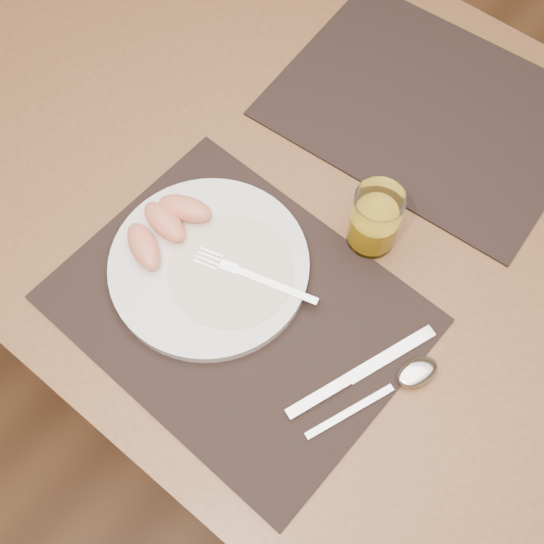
{
  "coord_description": "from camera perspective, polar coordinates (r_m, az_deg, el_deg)",
  "views": [
    {
      "loc": [
        0.23,
        -0.47,
        1.58
      ],
      "look_at": [
        -0.02,
        -0.16,
        0.77
      ],
      "focal_mm": 45.0,
      "sensor_mm": 36.0,
      "label": 1
    }
  ],
  "objects": [
    {
      "name": "plate_dressing",
      "position": [
        0.91,
        -3.49,
        0.17
      ],
      "size": [
        0.17,
        0.17,
        0.0
      ],
      "color": "white",
      "rests_on": "plate"
    },
    {
      "name": "knife",
      "position": [
        0.87,
        6.47,
        -8.89
      ],
      "size": [
        0.09,
        0.21,
        0.01
      ],
      "color": "silver",
      "rests_on": "placemat_near"
    },
    {
      "name": "table",
      "position": [
        1.05,
        6.03,
        3.02
      ],
      "size": [
        1.4,
        0.9,
        0.75
      ],
      "color": "brown",
      "rests_on": "ground"
    },
    {
      "name": "spoon",
      "position": [
        0.88,
        11.27,
        -8.67
      ],
      "size": [
        0.09,
        0.19,
        0.01
      ],
      "color": "silver",
      "rests_on": "placemat_near"
    },
    {
      "name": "ground",
      "position": [
        1.67,
        3.84,
        -8.2
      ],
      "size": [
        5.0,
        5.0,
        0.0
      ],
      "primitive_type": "plane",
      "color": "brown",
      "rests_on": "ground"
    },
    {
      "name": "plate",
      "position": [
        0.92,
        -5.29,
        0.55
      ],
      "size": [
        0.27,
        0.27,
        0.02
      ],
      "primitive_type": "cylinder",
      "color": "white",
      "rests_on": "placemat_near"
    },
    {
      "name": "juice_glass",
      "position": [
        0.92,
        8.58,
        4.22
      ],
      "size": [
        0.07,
        0.07,
        0.1
      ],
      "color": "white",
      "rests_on": "placemat_near"
    },
    {
      "name": "grapefruit_wedges",
      "position": [
        0.93,
        -8.96,
        3.87
      ],
      "size": [
        0.09,
        0.14,
        0.03
      ],
      "color": "#E9845F",
      "rests_on": "plate"
    },
    {
      "name": "placemat_far",
      "position": [
        1.1,
        12.97,
        13.22
      ],
      "size": [
        0.47,
        0.38,
        0.0
      ],
      "primitive_type": "cube",
      "rotation": [
        0.0,
        0.0,
        0.06
      ],
      "color": "black",
      "rests_on": "table"
    },
    {
      "name": "fork",
      "position": [
        0.9,
        -2.27,
        -0.12
      ],
      "size": [
        0.17,
        0.06,
        0.0
      ],
      "color": "silver",
      "rests_on": "plate"
    },
    {
      "name": "placemat_near",
      "position": [
        0.9,
        -2.86,
        -3.07
      ],
      "size": [
        0.46,
        0.37,
        0.0
      ],
      "primitive_type": "cube",
      "rotation": [
        0.0,
        0.0,
        -0.04
      ],
      "color": "black",
      "rests_on": "table"
    }
  ]
}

